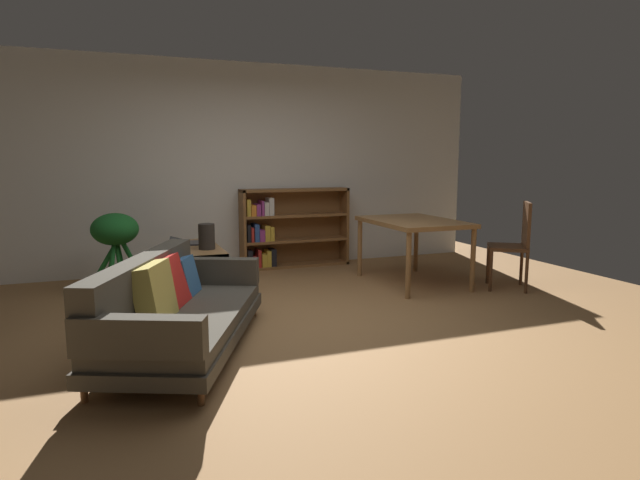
% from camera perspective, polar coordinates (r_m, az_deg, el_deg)
% --- Properties ---
extents(ground_plane, '(8.16, 8.16, 0.00)m').
position_cam_1_polar(ground_plane, '(4.86, -1.18, -8.79)').
color(ground_plane, '#9E7042').
extents(back_wall_panel, '(6.80, 0.10, 2.70)m').
position_cam_1_polar(back_wall_panel, '(7.24, -8.49, 7.70)').
color(back_wall_panel, silver).
rests_on(back_wall_panel, ground_plane).
extents(fabric_couch, '(1.56, 2.17, 0.72)m').
position_cam_1_polar(fabric_couch, '(4.27, -15.33, -7.01)').
color(fabric_couch, brown).
rests_on(fabric_couch, ground_plane).
extents(media_console, '(0.37, 1.16, 0.52)m').
position_cam_1_polar(media_console, '(6.02, -12.44, -3.14)').
color(media_console, olive).
rests_on(media_console, ground_plane).
extents(open_laptop, '(0.44, 0.35, 0.08)m').
position_cam_1_polar(open_laptop, '(6.16, -13.62, -0.20)').
color(open_laptop, '#333338').
rests_on(open_laptop, media_console).
extents(desk_speaker, '(0.17, 0.17, 0.27)m').
position_cam_1_polar(desk_speaker, '(5.74, -12.00, 0.37)').
color(desk_speaker, '#2D2823').
rests_on(desk_speaker, media_console).
extents(potted_floor_plant, '(0.50, 0.51, 0.88)m').
position_cam_1_polar(potted_floor_plant, '(6.18, -20.97, 0.14)').
color(potted_floor_plant, '#9E9389').
rests_on(potted_floor_plant, ground_plane).
extents(dining_table, '(0.91, 1.30, 0.76)m').
position_cam_1_polar(dining_table, '(6.32, 9.92, 1.47)').
color(dining_table, olive).
rests_on(dining_table, ground_plane).
extents(dining_chair_near, '(0.58, 0.59, 0.99)m').
position_cam_1_polar(dining_chair_near, '(6.38, 20.11, -0.06)').
color(dining_chair_near, '#56351E').
rests_on(dining_chair_near, ground_plane).
extents(bookshelf, '(1.48, 0.30, 1.06)m').
position_cam_1_polar(bookshelf, '(7.28, -3.66, 1.18)').
color(bookshelf, brown).
rests_on(bookshelf, ground_plane).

